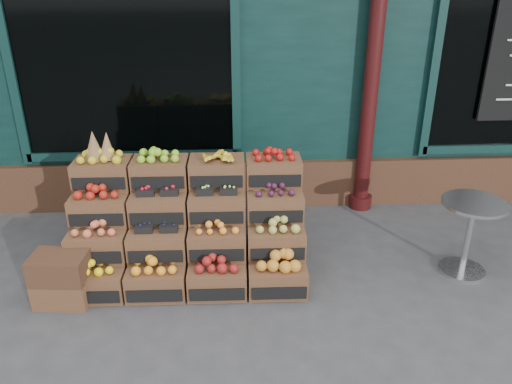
{
  "coord_description": "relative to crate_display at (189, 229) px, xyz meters",
  "views": [
    {
      "loc": [
        -0.44,
        -3.59,
        2.8
      ],
      "look_at": [
        -0.2,
        0.7,
        0.85
      ],
      "focal_mm": 35.0,
      "sensor_mm": 36.0,
      "label": 1
    }
  ],
  "objects": [
    {
      "name": "ground",
      "position": [
        0.86,
        -0.77,
        -0.43
      ],
      "size": [
        60.0,
        60.0,
        0.0
      ],
      "primitive_type": "plane",
      "color": "#3D3D3F",
      "rests_on": "ground"
    },
    {
      "name": "crate_display",
      "position": [
        0.0,
        0.0,
        0.0
      ],
      "size": [
        2.24,
        1.12,
        1.39
      ],
      "rotation": [
        0.0,
        0.0,
        -0.02
      ],
      "color": "brown",
      "rests_on": "ground"
    },
    {
      "name": "spare_crates",
      "position": [
        -1.11,
        -0.52,
        -0.19
      ],
      "size": [
        0.51,
        0.38,
        0.48
      ],
      "rotation": [
        0.0,
        0.0,
        -0.09
      ],
      "color": "brown",
      "rests_on": "ground"
    },
    {
      "name": "bistro_table",
      "position": [
        2.72,
        -0.24,
        0.05
      ],
      "size": [
        0.61,
        0.61,
        0.77
      ],
      "rotation": [
        0.0,
        0.0,
        0.21
      ],
      "color": "silver",
      "rests_on": "ground"
    },
    {
      "name": "shopkeeper",
      "position": [
        -1.19,
        1.91,
        0.58
      ],
      "size": [
        0.77,
        0.54,
        2.01
      ],
      "primitive_type": "imported",
      "rotation": [
        0.0,
        0.0,
        3.23
      ],
      "color": "#164D19",
      "rests_on": "ground"
    }
  ]
}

